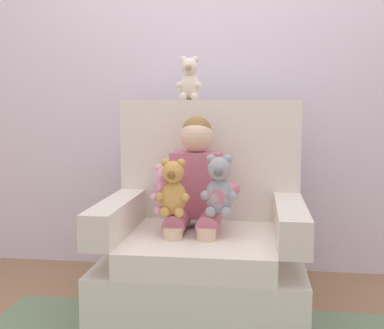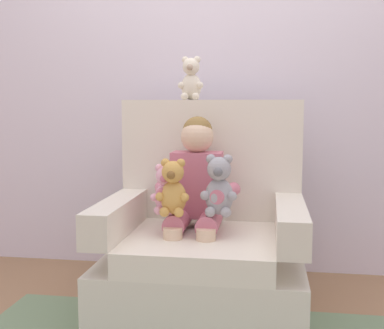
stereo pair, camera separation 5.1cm
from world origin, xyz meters
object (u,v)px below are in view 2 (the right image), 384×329
at_px(seated_child, 195,189).
at_px(armchair, 205,244).
at_px(plush_grey, 219,187).
at_px(plush_honey, 173,189).
at_px(plush_pink, 166,191).
at_px(plush_cream_on_backrest, 191,80).

bearing_deg(seated_child, armchair, 9.92).
height_order(seated_child, plush_grey, seated_child).
height_order(seated_child, plush_honey, seated_child).
distance_m(plush_pink, plush_cream_on_backrest, 0.69).
height_order(plush_pink, plush_cream_on_backrest, plush_cream_on_backrest).
distance_m(armchair, plush_grey, 0.36).
bearing_deg(armchair, plush_grey, -57.27).
bearing_deg(plush_grey, plush_pink, 163.07).
bearing_deg(plush_pink, plush_honey, -29.82).
bearing_deg(plush_pink, armchair, 46.08).
bearing_deg(plush_grey, plush_cream_on_backrest, 99.93).
distance_m(seated_child, plush_honey, 0.19).
relative_size(plush_grey, plush_pink, 1.22).
height_order(plush_grey, plush_pink, plush_grey).
relative_size(seated_child, plush_grey, 2.78).
height_order(armchair, plush_cream_on_backrest, plush_cream_on_backrest).
xyz_separation_m(armchair, plush_cream_on_backrest, (-0.11, 0.28, 0.85)).
bearing_deg(plush_pink, plush_grey, 8.71).
bearing_deg(plush_honey, seated_child, 84.61).
distance_m(armchair, plush_honey, 0.38).
bearing_deg(plush_grey, armchair, 106.83).
relative_size(seated_child, plush_pink, 3.40).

